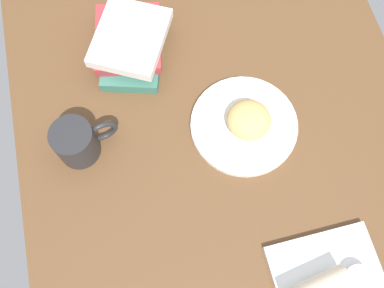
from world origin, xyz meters
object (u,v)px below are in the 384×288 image
Objects in this scene: square_plate at (332,288)px; coffee_mug at (77,142)px; sauce_cup at (358,279)px; round_plate at (244,125)px; book_stack at (131,43)px; scone_pastry at (249,120)px.

coffee_mug is (40.08, 43.58, 4.06)cm from square_plate.
square_plate is at bearing 96.72° from sauce_cup.
book_stack reaches higher than round_plate.
scone_pastry is at bearing -138.96° from book_stack.
sauce_cup is (-36.48, -11.61, -0.93)cm from scone_pastry.
coffee_mug is at bearing 50.75° from sauce_cup.
scone_pastry is at bearing -112.02° from round_plate.
book_stack is (24.42, 20.82, 3.50)cm from round_plate.
round_plate is at bearing 11.37° from square_plate.
book_stack is 26.50cm from coffee_mug.
book_stack is at bearing 40.44° from round_plate.
square_plate is at bearing -168.63° from round_plate.
round_plate is at bearing 67.98° from scone_pastry.
scone_pastry is at bearing 17.65° from sauce_cup.
scone_pastry is 36.89cm from coffee_mug.
coffee_mug is at bearing 85.63° from round_plate.
scone_pastry is at bearing 10.43° from square_plate.
scone_pastry is (-0.28, -0.69, 3.26)cm from round_plate.
square_plate is 68.02cm from book_stack.
round_plate is 2.49× the size of scone_pastry.
sauce_cup is (-36.76, -12.29, 2.33)cm from round_plate.
coffee_mug reaches higher than book_stack.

